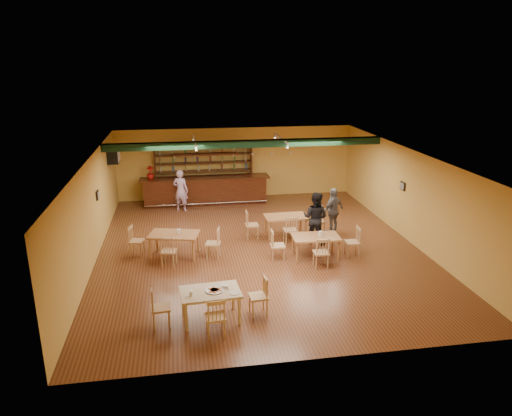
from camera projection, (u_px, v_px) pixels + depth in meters
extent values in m
plane|color=#582C19|center=(259.00, 248.00, 15.26)|extent=(12.00, 12.00, 0.00)
cube|color=black|center=(246.00, 144.00, 17.03)|extent=(10.00, 0.30, 0.25)
cube|color=silver|center=(195.00, 140.00, 17.30)|extent=(0.05, 2.50, 0.05)
cube|color=silver|center=(281.00, 138.00, 17.79)|extent=(0.05, 2.50, 0.05)
cube|color=silver|center=(113.00, 155.00, 17.76)|extent=(0.34, 0.70, 0.48)
cube|color=black|center=(98.00, 195.00, 14.92)|extent=(0.04, 0.34, 0.28)
cube|color=black|center=(403.00, 186.00, 15.99)|extent=(0.04, 0.34, 0.28)
cube|color=#37130B|center=(205.00, 190.00, 19.72)|extent=(5.27, 0.85, 1.13)
cube|color=#37130B|center=(204.00, 173.00, 20.14)|extent=(4.08, 0.40, 2.28)
imported|color=#A5130F|center=(150.00, 173.00, 19.14)|extent=(0.38, 0.38, 0.53)
cube|color=#A6693B|center=(285.00, 226.00, 16.21)|extent=(1.41, 0.86, 0.70)
cube|color=#A6693B|center=(175.00, 245.00, 14.52)|extent=(1.64, 1.21, 0.73)
cube|color=#A6693B|center=(315.00, 247.00, 14.40)|extent=(1.44, 0.91, 0.70)
cube|color=tan|center=(211.00, 305.00, 10.99)|extent=(1.43, 0.98, 0.73)
cylinder|color=silver|center=(214.00, 290.00, 10.89)|extent=(0.47, 0.47, 0.01)
cylinder|color=#EAE5C6|center=(191.00, 293.00, 10.66)|extent=(0.08, 0.08, 0.11)
cube|color=white|center=(224.00, 286.00, 11.11)|extent=(0.22, 0.18, 0.03)
cube|color=silver|center=(221.00, 289.00, 10.96)|extent=(0.33, 0.14, 0.00)
cylinder|color=white|center=(234.00, 293.00, 10.77)|extent=(0.24, 0.24, 0.01)
imported|color=purple|center=(181.00, 190.00, 18.71)|extent=(0.71, 0.59, 1.67)
imported|color=black|center=(315.00, 218.00, 15.42)|extent=(1.06, 1.02, 1.72)
imported|color=slate|center=(333.00, 211.00, 16.33)|extent=(1.00, 0.82, 1.60)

